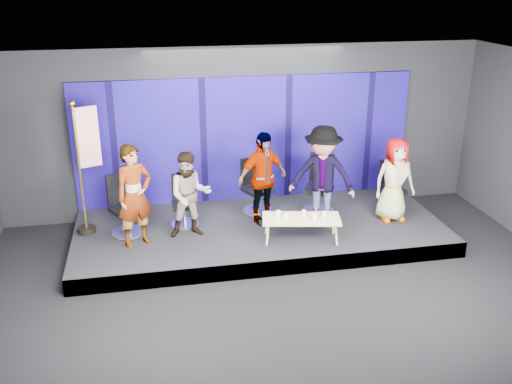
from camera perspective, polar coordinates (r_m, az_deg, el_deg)
ground at (r=9.00m, az=3.67°, el=-11.50°), size 10.00×10.00×0.00m
room_walls at (r=7.96m, az=4.08°, el=3.38°), size 10.02×8.02×3.51m
riser at (r=11.06m, az=0.41°, el=-3.98°), size 7.00×3.00×0.30m
backdrop at (r=11.89m, az=-0.99°, el=5.30°), size 7.00×0.08×2.60m
chair_a at (r=10.76m, az=-12.88°, el=-2.24°), size 0.87×0.87×1.14m
panelist_a at (r=10.12m, az=-12.05°, el=-0.36°), size 0.80×0.71×1.84m
chair_b at (r=10.96m, az=-7.20°, el=-1.69°), size 0.56×0.56×0.99m
panelist_b at (r=10.33m, az=-6.63°, el=-0.28°), size 0.78×0.61×1.60m
chair_c at (r=11.46m, az=0.00°, el=-0.27°), size 0.82×0.82×1.11m
panelist_c at (r=10.81m, az=0.64°, el=1.42°), size 1.14×0.81×1.80m
chair_d at (r=11.47m, az=6.33°, el=-0.22°), size 0.90×0.90×1.19m
panelist_d at (r=10.80m, az=6.65°, el=1.62°), size 1.44×1.20×1.93m
chair_e at (r=11.90m, az=13.29°, el=-0.18°), size 0.59×0.59×1.01m
panelist_e at (r=11.27m, az=13.68°, el=1.21°), size 0.82×0.55×1.64m
coffee_table at (r=10.29m, az=4.55°, el=-2.75°), size 1.48×0.85×0.43m
mug_a at (r=10.30m, az=2.24°, el=-2.15°), size 0.09×0.09×0.10m
mug_b at (r=10.20m, az=3.01°, el=-2.43°), size 0.08×0.08×0.09m
mug_c at (r=10.39m, az=4.83°, el=-2.04°), size 0.07×0.07×0.08m
mug_d at (r=10.23m, az=5.90°, el=-2.42°), size 0.08×0.08×0.10m
mug_e at (r=10.37m, az=6.82°, el=-2.18°), size 0.07×0.07×0.09m
flag_stand at (r=10.70m, az=-16.62°, el=2.69°), size 0.56×0.34×2.50m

